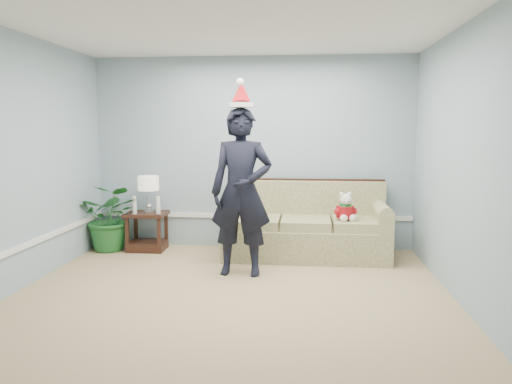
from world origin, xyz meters
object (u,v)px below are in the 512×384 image
at_px(teddy_bear, 345,210).
at_px(man, 241,192).
at_px(sofa, 306,230).
at_px(table_lamp, 148,185).
at_px(side_table, 147,235).
at_px(houseplant, 111,217).

bearing_deg(teddy_bear, man, -168.44).
relative_size(sofa, table_lamp, 4.20).
bearing_deg(side_table, table_lamp, -27.63).
bearing_deg(side_table, houseplant, -173.96).
bearing_deg(man, houseplant, 155.07).
bearing_deg(houseplant, sofa, -0.95).
xyz_separation_m(sofa, man, (-0.75, -0.92, 0.61)).
distance_m(table_lamp, teddy_bear, 2.69).
xyz_separation_m(side_table, houseplant, (-0.49, -0.05, 0.26)).
height_order(sofa, houseplant, sofa).
height_order(table_lamp, man, man).
xyz_separation_m(table_lamp, teddy_bear, (2.67, -0.27, -0.27)).
relative_size(sofa, side_table, 3.79).
distance_m(houseplant, man, 2.24).
height_order(sofa, table_lamp, table_lamp).
relative_size(houseplant, man, 0.48).
bearing_deg(table_lamp, teddy_bear, -5.87).
xyz_separation_m(side_table, man, (1.46, -1.02, 0.76)).
bearing_deg(side_table, sofa, -2.51).
height_order(table_lamp, houseplant, table_lamp).
bearing_deg(houseplant, table_lamp, 3.18).
bearing_deg(table_lamp, houseplant, -176.82).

